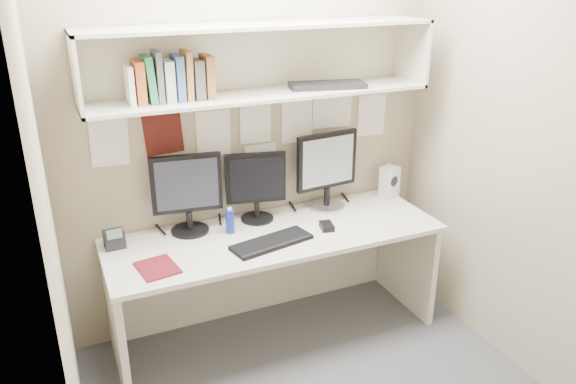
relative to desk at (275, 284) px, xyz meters
name	(u,v)px	position (x,y,z in m)	size (l,w,h in m)	color
wall_back	(252,125)	(0.00, 0.35, 0.93)	(2.40, 0.02, 2.60)	#9D9178
wall_front	(476,279)	(0.00, -1.65, 0.93)	(2.40, 0.02, 2.60)	#9D9178
wall_left	(49,221)	(-1.20, -0.65, 0.93)	(0.02, 2.00, 2.60)	#9D9178
wall_right	(524,146)	(1.20, -0.65, 0.93)	(0.02, 2.00, 2.60)	#9D9178
desk	(275,284)	(0.00, 0.00, 0.00)	(2.00, 0.70, 0.73)	beige
overhead_hutch	(259,59)	(0.00, 0.21, 1.35)	(2.00, 0.38, 0.40)	beige
pinned_papers	(253,134)	(0.00, 0.34, 0.88)	(1.92, 0.01, 0.48)	white
monitor_left	(187,191)	(-0.46, 0.22, 0.62)	(0.41, 0.23, 0.48)	black
monitor_center	(256,184)	(-0.03, 0.22, 0.60)	(0.37, 0.20, 0.43)	black
monitor_right	(327,168)	(0.46, 0.22, 0.64)	(0.43, 0.24, 0.50)	#A5A5AA
keyboard	(272,242)	(-0.08, -0.14, 0.38)	(0.48, 0.17, 0.02)	black
mouse	(327,226)	(0.30, -0.09, 0.38)	(0.07, 0.11, 0.03)	black
speaker	(389,182)	(0.94, 0.21, 0.47)	(0.14, 0.14, 0.21)	silver
blue_bottle	(230,221)	(-0.25, 0.10, 0.44)	(0.05, 0.05, 0.16)	navy
maroon_notebook	(157,268)	(-0.74, -0.16, 0.37)	(0.19, 0.23, 0.01)	#590F19
desk_phone	(114,239)	(-0.90, 0.18, 0.42)	(0.12, 0.11, 0.13)	black
book_stack	(171,79)	(-0.52, 0.16, 1.29)	(0.45, 0.16, 0.27)	white
hutch_tray	(327,85)	(0.40, 0.13, 1.19)	(0.45, 0.17, 0.03)	black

